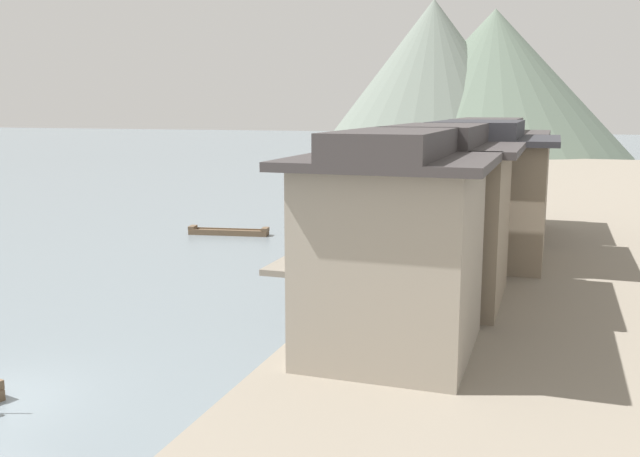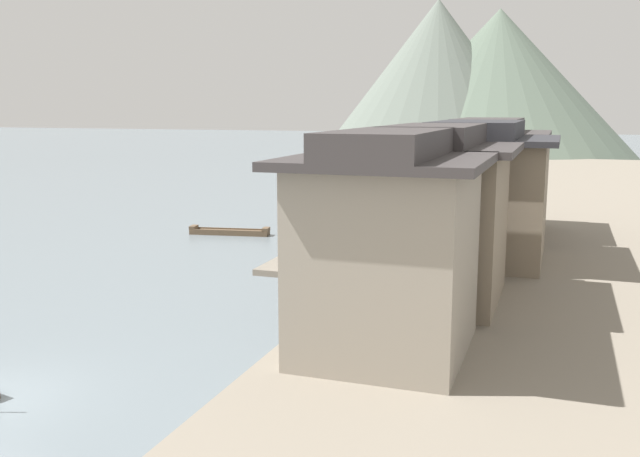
{
  "view_description": "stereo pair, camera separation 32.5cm",
  "coord_description": "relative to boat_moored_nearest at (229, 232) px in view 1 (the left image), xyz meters",
  "views": [
    {
      "loc": [
        13.65,
        -13.42,
        7.61
      ],
      "look_at": [
        2.04,
        20.88,
        1.28
      ],
      "focal_mm": 39.05,
      "sensor_mm": 36.0,
      "label": 1
    },
    {
      "loc": [
        13.95,
        -13.32,
        7.61
      ],
      "look_at": [
        2.04,
        20.88,
        1.28
      ],
      "focal_mm": 39.05,
      "sensor_mm": 36.0,
      "label": 2
    }
  ],
  "objects": [
    {
      "name": "boat_moored_second",
      "position": [
        3.54,
        16.33,
        0.09
      ],
      "size": [
        2.9,
        3.26,
        0.68
      ],
      "color": "brown",
      "rests_on": "ground"
    },
    {
      "name": "house_waterfront_nearest",
      "position": [
        14.37,
        -19.0,
        3.72
      ],
      "size": [
        5.5,
        6.11,
        6.14
      ],
      "color": "gray",
      "rests_on": "riverbank_right"
    },
    {
      "name": "riverbank_right",
      "position": [
        20.35,
        6.04,
        0.27
      ],
      "size": [
        18.0,
        110.0,
        0.87
      ],
      "primitive_type": "cube",
      "color": "gray",
      "rests_on": "ground"
    },
    {
      "name": "boat_moored_far",
      "position": [
        -1.48,
        20.53,
        -0.04
      ],
      "size": [
        3.67,
        4.17,
        0.36
      ],
      "color": "brown",
      "rests_on": "ground"
    },
    {
      "name": "house_waterfront_narrow",
      "position": [
        14.93,
        1.55,
        3.71
      ],
      "size": [
        6.61,
        7.29,
        6.14
      ],
      "color": "brown",
      "rests_on": "riverbank_right"
    },
    {
      "name": "boat_moored_third",
      "position": [
        9.36,
        7.41,
        0.02
      ],
      "size": [
        1.21,
        5.21,
        0.57
      ],
      "color": "brown",
      "rests_on": "ground"
    },
    {
      "name": "house_waterfront_second",
      "position": [
        14.57,
        -13.15,
        3.71
      ],
      "size": [
        5.89,
        6.39,
        6.14
      ],
      "color": "gray",
      "rests_on": "riverbank_right"
    },
    {
      "name": "hill_far_west",
      "position": [
        -8.8,
        109.81,
        6.83
      ],
      "size": [
        42.44,
        42.44,
        13.97
      ],
      "primitive_type": "cone",
      "color": "slate",
      "rests_on": "ground"
    },
    {
      "name": "house_waterfront_tall",
      "position": [
        15.19,
        -5.86,
        3.7
      ],
      "size": [
        7.13,
        7.27,
        6.14
      ],
      "color": "gray",
      "rests_on": "riverbank_right"
    },
    {
      "name": "boat_moored_nearest",
      "position": [
        0.0,
        0.0,
        0.0
      ],
      "size": [
        4.95,
        1.63,
        0.49
      ],
      "color": "brown",
      "rests_on": "ground"
    },
    {
      "name": "hill_far_east",
      "position": [
        8.57,
        76.04,
        11.09
      ],
      "size": [
        42.26,
        42.26,
        22.5
      ],
      "primitive_type": "cone",
      "color": "#5B6B5B",
      "rests_on": "ground"
    },
    {
      "name": "hill_far_centre",
      "position": [
        -0.51,
        73.58,
        11.85
      ],
      "size": [
        36.82,
        36.82,
        24.02
      ],
      "primitive_type": "cone",
      "color": "slate",
      "rests_on": "ground"
    }
  ]
}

